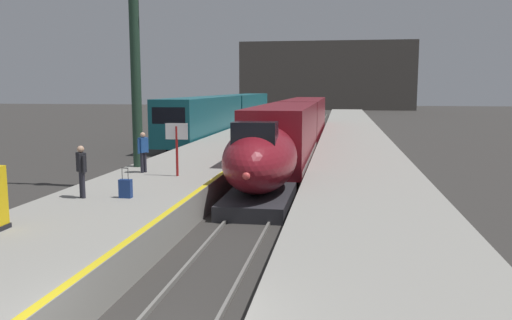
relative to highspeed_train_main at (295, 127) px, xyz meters
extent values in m
cube|color=gray|center=(-4.05, -3.26, -1.40)|extent=(4.80, 110.00, 1.05)
cube|color=gray|center=(4.05, -3.26, -1.40)|extent=(4.80, 110.00, 1.05)
cube|color=yellow|center=(-1.77, -3.26, -0.87)|extent=(0.20, 107.80, 0.01)
cube|color=slate|center=(-0.75, -0.51, -1.87)|extent=(0.08, 110.00, 0.12)
cube|color=slate|center=(0.75, -0.51, -1.87)|extent=(0.08, 110.00, 0.12)
cube|color=slate|center=(-8.85, -0.51, -1.87)|extent=(0.08, 110.00, 0.12)
cube|color=slate|center=(-7.35, -0.51, -1.87)|extent=(0.08, 110.00, 0.12)
ellipsoid|color=maroon|center=(0.00, -15.18, -0.10)|extent=(2.78, 6.59, 2.56)
cube|color=#28282D|center=(0.00, -15.51, -1.65)|extent=(2.46, 5.60, 0.55)
cube|color=black|center=(0.00, -16.66, 0.97)|extent=(1.59, 1.00, 0.90)
sphere|color=#F24C4C|center=(0.00, -18.40, -0.25)|extent=(0.28, 0.28, 0.28)
cube|color=maroon|center=(0.00, -6.20, 0.15)|extent=(2.90, 14.00, 3.05)
cube|color=black|center=(-1.42, -6.20, 0.70)|extent=(0.04, 11.90, 0.80)
cube|color=black|center=(1.42, -6.20, 0.70)|extent=(0.04, 11.90, 0.80)
cube|color=silver|center=(0.00, -6.20, -1.13)|extent=(2.92, 13.30, 0.24)
cube|color=black|center=(0.00, -10.68, -1.65)|extent=(2.03, 2.20, 0.56)
cube|color=black|center=(0.00, -1.72, -1.65)|extent=(2.03, 2.20, 0.56)
cube|color=maroon|center=(0.00, 10.40, 0.15)|extent=(2.90, 18.00, 3.05)
cube|color=black|center=(-1.42, 10.40, 0.70)|extent=(0.04, 15.84, 0.80)
cube|color=black|center=(1.42, 10.40, 0.70)|extent=(0.04, 15.84, 0.80)
cube|color=black|center=(0.00, 4.28, -1.65)|extent=(2.03, 2.20, 0.56)
cube|color=black|center=(0.00, 16.52, -1.65)|extent=(2.03, 2.20, 0.56)
cube|color=#145660|center=(-8.10, 6.71, 0.22)|extent=(2.85, 18.00, 3.30)
cube|color=black|center=(-8.10, -2.25, 0.82)|extent=(2.28, 0.08, 1.10)
cube|color=black|center=(-9.49, 6.71, 0.72)|extent=(0.04, 15.30, 0.90)
cube|color=black|center=(-6.71, 6.71, 0.72)|extent=(0.04, 15.30, 0.90)
cube|color=black|center=(-8.10, 0.95, -1.67)|extent=(2.00, 2.00, 0.52)
cube|color=black|center=(-8.10, 12.47, -1.67)|extent=(2.00, 2.00, 0.52)
cube|color=#145660|center=(-8.10, 25.31, 0.22)|extent=(2.85, 18.00, 3.30)
cylinder|color=#1E3828|center=(-5.90, -13.08, 4.12)|extent=(0.44, 0.44, 9.99)
cylinder|color=#23232D|center=(-5.18, -19.72, -0.45)|extent=(0.13, 0.13, 0.85)
cylinder|color=#23232D|center=(-5.06, -19.84, -0.45)|extent=(0.13, 0.13, 0.85)
cube|color=black|center=(-5.12, -19.78, 0.28)|extent=(0.43, 0.42, 0.62)
cylinder|color=black|center=(-5.29, -19.61, 0.23)|extent=(0.09, 0.09, 0.58)
cylinder|color=black|center=(-4.95, -19.95, 0.23)|extent=(0.09, 0.09, 0.58)
sphere|color=tan|center=(-5.12, -19.78, 0.70)|extent=(0.22, 0.22, 0.22)
cylinder|color=#23232D|center=(-5.08, -14.73, -0.45)|extent=(0.13, 0.13, 0.85)
cylinder|color=#23232D|center=(-5.01, -14.58, -0.45)|extent=(0.13, 0.13, 0.85)
cube|color=#1E478C|center=(-5.05, -14.65, 0.28)|extent=(0.37, 0.44, 0.62)
cylinder|color=#1E478C|center=(-5.15, -14.86, 0.23)|extent=(0.09, 0.09, 0.58)
cylinder|color=#1E478C|center=(-4.94, -14.44, 0.23)|extent=(0.09, 0.09, 0.58)
sphere|color=tan|center=(-5.05, -14.65, 0.70)|extent=(0.22, 0.22, 0.22)
cube|color=navy|center=(-3.75, -19.56, -0.58)|extent=(0.40, 0.22, 0.60)
cylinder|color=#262628|center=(-3.85, -19.56, -0.10)|extent=(0.02, 0.02, 0.36)
cylinder|color=#262628|center=(-3.65, -19.56, -0.10)|extent=(0.02, 0.02, 0.36)
cube|color=#262628|center=(-3.75, -19.56, 0.09)|extent=(0.22, 0.03, 0.02)
cylinder|color=maroon|center=(-3.39, -15.26, 0.12)|extent=(0.10, 0.10, 2.00)
cube|color=white|center=(-3.39, -15.26, 0.92)|extent=(0.90, 0.06, 0.64)
cube|color=#4C4742|center=(0.00, 73.99, 5.07)|extent=(36.00, 2.00, 14.00)
camera|label=1|loc=(3.03, -35.18, 2.64)|focal=36.64mm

